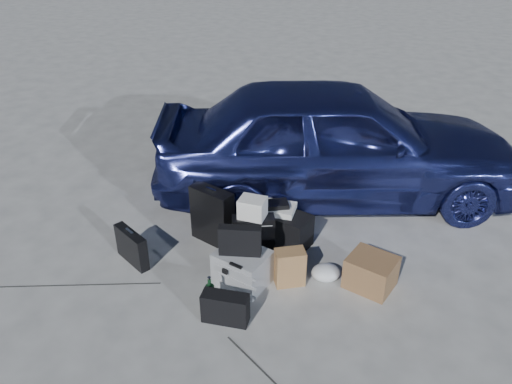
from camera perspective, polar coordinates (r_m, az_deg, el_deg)
ground at (r=5.24m, az=-3.16°, el=-10.09°), size 60.00×60.00×0.00m
car at (r=6.46m, az=9.09°, el=5.83°), size 4.90×3.08×1.55m
pelican_case at (r=5.11m, az=-1.53°, el=-8.62°), size 0.61×0.55×0.37m
laptop_bag at (r=4.90m, az=-1.85°, el=-5.59°), size 0.43×0.18×0.31m
briefcase at (r=5.54m, az=-14.02°, el=-6.11°), size 0.48×0.35×0.38m
suitcase_left at (r=5.65m, az=-5.02°, el=-2.73°), size 0.55×0.36×0.67m
suitcase_right at (r=5.37m, az=-0.30°, el=-5.31°), size 0.48×0.31×0.54m
white_carton at (r=5.17m, az=-0.41°, el=-1.83°), size 0.28×0.23×0.22m
duffel_bag at (r=5.71m, az=2.47°, el=-3.88°), size 0.84×0.56×0.39m
flat_box_white at (r=5.60m, az=2.43°, el=-1.89°), size 0.40×0.30×0.07m
flat_box_black at (r=5.55m, az=2.37°, el=-1.41°), size 0.31×0.27×0.05m
kraft_bag at (r=5.10m, az=3.88°, el=-8.58°), size 0.35×0.29×0.40m
cardboard_box at (r=5.20m, az=13.00°, el=-8.93°), size 0.56×0.52×0.34m
plastic_bag at (r=5.26m, az=7.98°, el=-9.11°), size 0.37×0.35×0.17m
messenger_bag at (r=4.72m, az=-3.53°, el=-13.09°), size 0.44×0.18×0.30m
green_bottle at (r=4.87m, az=-5.28°, el=-11.33°), size 0.10×0.10×0.34m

